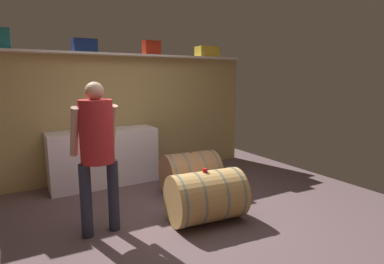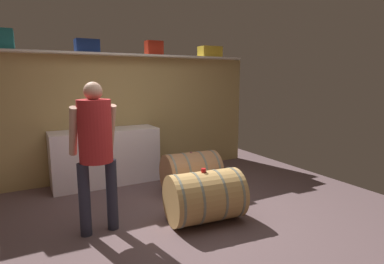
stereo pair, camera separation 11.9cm
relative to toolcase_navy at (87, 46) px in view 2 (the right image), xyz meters
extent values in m
cube|color=#604B4D|center=(0.57, -1.49, -2.27)|extent=(6.32, 7.59, 0.02)
cube|color=tan|center=(0.57, 0.15, -1.20)|extent=(5.12, 0.10, 2.13)
cube|color=silver|center=(0.57, 0.00, -0.12)|extent=(4.71, 0.40, 0.03)
cube|color=navy|center=(0.00, 0.00, 0.00)|extent=(0.37, 0.24, 0.21)
cube|color=red|center=(1.15, 0.00, 0.02)|extent=(0.30, 0.19, 0.24)
cube|color=yellow|center=(2.32, 0.00, 0.00)|extent=(0.43, 0.32, 0.20)
cube|color=white|center=(0.17, -0.19, -1.80)|extent=(1.72, 0.56, 0.92)
cylinder|color=brown|center=(0.26, -0.33, -1.23)|extent=(0.07, 0.07, 0.23)
sphere|color=brown|center=(0.26, -0.33, -1.10)|extent=(0.07, 0.07, 0.07)
cylinder|color=brown|center=(0.26, -0.33, -1.06)|extent=(0.03, 0.03, 0.07)
cylinder|color=white|center=(-0.20, -0.17, -1.34)|extent=(0.06, 0.06, 0.00)
cylinder|color=white|center=(-0.20, -0.17, -1.30)|extent=(0.01, 0.01, 0.08)
sphere|color=white|center=(-0.20, -0.17, -1.23)|extent=(0.08, 0.08, 0.08)
sphere|color=maroon|center=(-0.20, -0.17, -1.25)|extent=(0.05, 0.05, 0.05)
cylinder|color=tan|center=(0.89, -2.21, -1.94)|extent=(0.96, 0.71, 0.62)
cylinder|color=slate|center=(0.51, -2.17, -1.94)|extent=(0.09, 0.64, 0.64)
cylinder|color=slate|center=(0.74, -2.20, -1.94)|extent=(0.09, 0.64, 0.64)
cylinder|color=slate|center=(1.03, -2.23, -1.94)|extent=(0.09, 0.64, 0.64)
cylinder|color=slate|center=(1.26, -2.25, -1.94)|extent=(0.09, 0.64, 0.64)
cylinder|color=brown|center=(0.89, -2.21, -1.63)|extent=(0.04, 0.04, 0.01)
cylinder|color=#AF7951|center=(1.21, -1.27, -1.94)|extent=(0.87, 0.70, 0.63)
cylinder|color=slate|center=(0.86, -1.24, -1.94)|extent=(0.08, 0.64, 0.64)
cylinder|color=slate|center=(1.08, -1.25, -1.94)|extent=(0.08, 0.64, 0.64)
cylinder|color=slate|center=(1.34, -1.28, -1.94)|extent=(0.08, 0.64, 0.64)
cylinder|color=slate|center=(1.55, -1.29, -1.94)|extent=(0.08, 0.64, 0.64)
cylinder|color=#824650|center=(1.21, -1.27, -1.62)|extent=(0.04, 0.04, 0.01)
cylinder|color=red|center=(0.86, -2.21, -1.60)|extent=(0.06, 0.06, 0.04)
cylinder|color=#292A39|center=(-0.16, -1.86, -1.84)|extent=(0.13, 0.13, 0.84)
cylinder|color=#292A39|center=(-0.47, -1.87, -1.84)|extent=(0.13, 0.13, 0.84)
cylinder|color=red|center=(-0.32, -1.87, -1.08)|extent=(0.36, 0.36, 0.69)
sphere|color=tan|center=(-0.32, -1.87, -0.64)|extent=(0.20, 0.20, 0.20)
cylinder|color=tan|center=(-0.11, -1.75, -1.08)|extent=(0.10, 0.29, 0.58)
cylinder|color=tan|center=(-0.53, -1.77, -1.08)|extent=(0.10, 0.30, 0.57)
camera|label=1|loc=(-1.12, -5.30, -0.51)|focal=29.44mm
camera|label=2|loc=(-1.02, -5.36, -0.51)|focal=29.44mm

